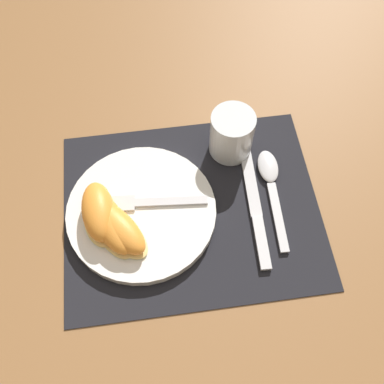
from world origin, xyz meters
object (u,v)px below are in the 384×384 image
(spoon, at_px, (270,179))
(citrus_wedge_1, at_px, (110,224))
(knife, at_px, (255,208))
(citrus_wedge_0, at_px, (99,212))
(fork, at_px, (140,203))
(juice_glass, at_px, (231,136))
(citrus_wedge_2, at_px, (116,226))
(plate, at_px, (141,210))

(spoon, distance_m, citrus_wedge_1, 0.27)
(knife, xyz_separation_m, citrus_wedge_0, (-0.24, 0.01, 0.03))
(fork, bearing_deg, knife, -7.98)
(fork, bearing_deg, juice_glass, 30.15)
(fork, height_order, citrus_wedge_2, citrus_wedge_2)
(juice_glass, distance_m, knife, 0.13)
(juice_glass, bearing_deg, citrus_wedge_2, -145.84)
(spoon, height_order, citrus_wedge_0, citrus_wedge_0)
(spoon, bearing_deg, knife, -126.86)
(spoon, bearing_deg, fork, -174.37)
(spoon, xyz_separation_m, fork, (-0.22, -0.02, 0.01))
(citrus_wedge_0, relative_size, citrus_wedge_1, 0.85)
(plate, relative_size, citrus_wedge_0, 2.15)
(citrus_wedge_1, bearing_deg, knife, 2.59)
(juice_glass, distance_m, spoon, 0.10)
(plate, xyz_separation_m, juice_glass, (0.16, 0.10, 0.03))
(citrus_wedge_0, bearing_deg, knife, -2.13)
(plate, xyz_separation_m, spoon, (0.22, 0.03, -0.00))
(plate, distance_m, citrus_wedge_2, 0.06)
(citrus_wedge_0, bearing_deg, citrus_wedge_2, -46.79)
(juice_glass, height_order, citrus_wedge_0, juice_glass)
(plate, height_order, citrus_wedge_2, citrus_wedge_2)
(spoon, height_order, citrus_wedge_2, citrus_wedge_2)
(juice_glass, bearing_deg, spoon, -52.89)
(plate, xyz_separation_m, citrus_wedge_2, (-0.04, -0.03, 0.02))
(juice_glass, relative_size, citrus_wedge_1, 0.65)
(juice_glass, bearing_deg, plate, -147.88)
(knife, height_order, citrus_wedge_1, citrus_wedge_1)
(knife, distance_m, citrus_wedge_2, 0.22)
(fork, xyz_separation_m, citrus_wedge_0, (-0.06, -0.02, 0.02))
(plate, bearing_deg, knife, -5.87)
(juice_glass, relative_size, knife, 0.38)
(juice_glass, distance_m, fork, 0.19)
(juice_glass, xyz_separation_m, citrus_wedge_1, (-0.21, -0.13, -0.01))
(knife, xyz_separation_m, citrus_wedge_2, (-0.22, -0.02, 0.03))
(plate, relative_size, knife, 1.07)
(spoon, bearing_deg, citrus_wedge_0, -172.27)
(juice_glass, height_order, knife, juice_glass)
(plate, relative_size, spoon, 1.28)
(knife, distance_m, spoon, 0.06)
(spoon, bearing_deg, citrus_wedge_1, -167.72)
(knife, bearing_deg, fork, 172.02)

